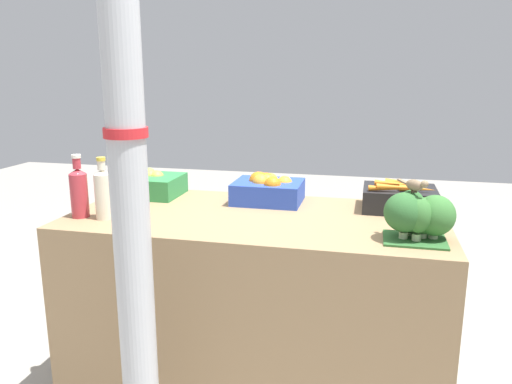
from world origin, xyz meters
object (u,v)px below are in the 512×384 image
object	(u,v)px
apple_crate	(147,183)
juice_bottle_cloudy	(103,193)
carrot_crate	(399,198)
orange_crate	(268,188)
support_pole	(128,169)
sparrow_bird	(416,185)
juice_bottle_ruby	(79,191)
broccoli_pile	(418,215)

from	to	relation	value
apple_crate	juice_bottle_cloudy	world-z (taller)	juice_bottle_cloudy
apple_crate	carrot_crate	size ratio (longest dim) A/B	1.00
orange_crate	carrot_crate	size ratio (longest dim) A/B	1.00
orange_crate	support_pole	bearing A→B (deg)	-105.23
apple_crate	orange_crate	distance (m)	0.61
sparrow_bird	orange_crate	bearing A→B (deg)	-170.85
support_pole	juice_bottle_ruby	size ratio (longest dim) A/B	8.44
juice_bottle_cloudy	apple_crate	bearing A→B (deg)	91.01
support_pole	juice_bottle_cloudy	world-z (taller)	support_pole
support_pole	juice_bottle_ruby	bearing A→B (deg)	135.93
support_pole	carrot_crate	world-z (taller)	support_pole
orange_crate	juice_bottle_cloudy	xyz separation A→B (m)	(-0.60, -0.43, 0.05)
support_pole	apple_crate	xyz separation A→B (m)	(-0.37, 0.88, -0.25)
juice_bottle_ruby	support_pole	bearing A→B (deg)	-44.07
orange_crate	sparrow_bird	world-z (taller)	sparrow_bird
orange_crate	carrot_crate	distance (m)	0.59
support_pole	orange_crate	xyz separation A→B (m)	(0.24, 0.89, -0.24)
apple_crate	sparrow_bird	bearing A→B (deg)	-19.09
carrot_crate	sparrow_bird	size ratio (longest dim) A/B	2.95
carrot_crate	sparrow_bird	bearing A→B (deg)	-86.20
carrot_crate	sparrow_bird	xyz separation A→B (m)	(0.03, -0.42, 0.15)
support_pole	broccoli_pile	size ratio (longest dim) A/B	8.90
sparrow_bird	broccoli_pile	bearing A→B (deg)	71.38
sparrow_bird	juice_bottle_cloudy	bearing A→B (deg)	-136.14
broccoli_pile	sparrow_bird	xyz separation A→B (m)	(-0.02, -0.01, 0.11)
carrot_crate	broccoli_pile	xyz separation A→B (m)	(0.04, -0.41, 0.04)
carrot_crate	broccoli_pile	size ratio (longest dim) A/B	1.24
juice_bottle_cloudy	juice_bottle_ruby	bearing A→B (deg)	-180.00
orange_crate	sparrow_bird	distance (m)	0.77
broccoli_pile	sparrow_bird	size ratio (longest dim) A/B	2.37
apple_crate	sparrow_bird	world-z (taller)	sparrow_bird
support_pole	juice_bottle_cloudy	xyz separation A→B (m)	(-0.36, 0.46, -0.20)
carrot_crate	juice_bottle_cloudy	xyz separation A→B (m)	(-1.19, -0.42, 0.05)
apple_crate	juice_bottle_cloudy	size ratio (longest dim) A/B	1.21
orange_crate	broccoli_pile	distance (m)	0.77
broccoli_pile	sparrow_bird	world-z (taller)	sparrow_bird
support_pole	carrot_crate	distance (m)	1.24
apple_crate	sparrow_bird	distance (m)	1.31
orange_crate	sparrow_bird	xyz separation A→B (m)	(0.62, -0.43, 0.14)
orange_crate	juice_bottle_cloudy	size ratio (longest dim) A/B	1.21
broccoli_pile	juice_bottle_ruby	size ratio (longest dim) A/B	0.95
apple_crate	orange_crate	size ratio (longest dim) A/B	1.00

